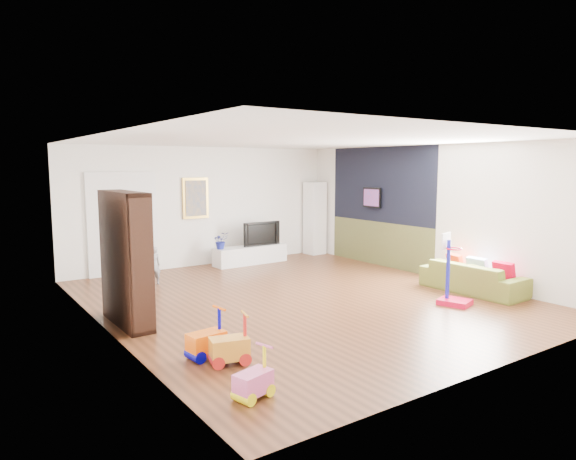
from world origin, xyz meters
TOP-DOWN VIEW (x-y plane):
  - floor at (0.00, 0.00)m, footprint 6.50×7.50m
  - ceiling at (0.00, 0.00)m, footprint 6.50×7.50m
  - wall_back at (0.00, 3.75)m, footprint 6.50×0.00m
  - wall_front at (0.00, -3.75)m, footprint 6.50×0.00m
  - wall_left at (-3.25, 0.00)m, footprint 0.00×7.50m
  - wall_right at (3.25, 0.00)m, footprint 0.00×7.50m
  - navy_accent at (3.23, 1.40)m, footprint 0.01×3.20m
  - olive_wainscot at (3.23, 1.40)m, footprint 0.01×3.20m
  - doorway at (-1.90, 3.71)m, footprint 1.45×0.06m
  - painting_back at (-0.25, 3.71)m, footprint 0.62×0.06m
  - artwork_right at (3.17, 1.60)m, footprint 0.04×0.56m
  - media_console at (0.89, 3.23)m, footprint 1.80×0.51m
  - tall_cabinet at (2.96, 3.47)m, footprint 0.45×0.45m
  - bookshelf at (-2.91, 0.26)m, footprint 0.37×1.32m
  - sofa at (2.82, -1.41)m, footprint 0.77×1.88m
  - basketball_hoop at (1.84, -1.77)m, footprint 0.54×0.60m
  - ride_on_yellow at (-2.43, -1.92)m, footprint 0.49×0.37m
  - ride_on_orange at (-2.56, -1.59)m, footprint 0.47×0.32m
  - ride_on_pink at (-2.65, -2.84)m, footprint 0.43×0.33m
  - child at (-1.73, 2.43)m, footprint 0.28×0.18m
  - tv at (1.15, 3.24)m, footprint 0.97×0.15m
  - vase_plant at (0.12, 3.24)m, footprint 0.36×0.32m
  - pillow_left at (2.97, -1.92)m, footprint 0.11×0.38m
  - pillow_center at (2.96, -1.40)m, footprint 0.11×0.39m
  - pillow_right at (2.99, -0.88)m, footprint 0.17×0.37m

SIDE VIEW (x-z plane):
  - floor at x=0.00m, z-range 0.00..0.00m
  - media_console at x=0.89m, z-range 0.00..0.42m
  - ride_on_pink at x=-2.65m, z-range 0.00..0.51m
  - sofa at x=2.82m, z-range 0.00..0.54m
  - ride_on_orange at x=-2.56m, z-range 0.00..0.59m
  - ride_on_yellow at x=-2.43m, z-range 0.00..0.59m
  - child at x=-1.73m, z-range 0.00..0.75m
  - pillow_left at x=2.97m, z-range 0.24..0.62m
  - pillow_center at x=2.96m, z-range 0.24..0.62m
  - pillow_right at x=2.99m, z-range 0.25..0.61m
  - olive_wainscot at x=3.23m, z-range 0.00..1.00m
  - basketball_hoop at x=1.84m, z-range 0.00..1.19m
  - vase_plant at x=0.12m, z-range 0.42..0.80m
  - tv at x=1.15m, z-range 0.42..0.98m
  - tall_cabinet at x=2.96m, z-range 0.00..1.86m
  - bookshelf at x=-2.91m, z-range 0.00..1.92m
  - doorway at x=-1.90m, z-range 0.00..2.10m
  - wall_back at x=0.00m, z-range 0.00..2.70m
  - wall_front at x=0.00m, z-range 0.00..2.70m
  - wall_left at x=-3.25m, z-range 0.00..2.70m
  - wall_right at x=3.25m, z-range 0.00..2.70m
  - artwork_right at x=3.17m, z-range 1.32..1.78m
  - painting_back at x=-0.25m, z-range 1.09..2.01m
  - navy_accent at x=3.23m, z-range 1.00..2.70m
  - ceiling at x=0.00m, z-range 2.70..2.70m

